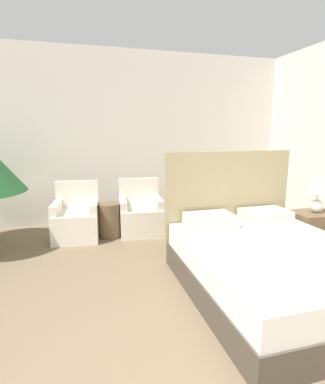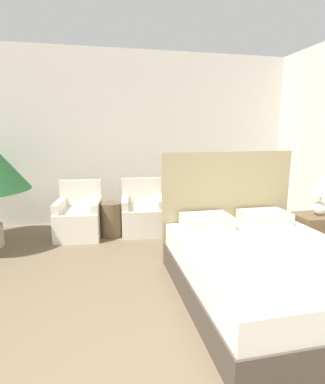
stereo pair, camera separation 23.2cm
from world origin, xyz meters
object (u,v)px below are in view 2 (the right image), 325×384
(armchair_near_window_left, at_px, (79,220))
(nightstand, at_px, (315,236))
(side_table, at_px, (112,219))
(armchair_near_window_right, at_px, (143,216))
(table_lamp, at_px, (321,189))
(bed, at_px, (263,266))

(armchair_near_window_left, distance_m, nightstand, 3.27)
(nightstand, bearing_deg, side_table, 151.79)
(armchair_near_window_left, distance_m, armchair_near_window_right, 0.97)
(armchair_near_window_left, xyz_separation_m, table_lamp, (2.98, -1.38, 0.61))
(side_table, bearing_deg, armchair_near_window_right, 6.01)
(armchair_near_window_left, bearing_deg, nightstand, -18.53)
(bed, height_order, table_lamp, bed)
(armchair_near_window_right, distance_m, nightstand, 2.43)
(bed, xyz_separation_m, side_table, (-1.36, 2.02, -0.04))
(armchair_near_window_left, bearing_deg, table_lamp, -18.45)
(armchair_near_window_right, distance_m, table_lamp, 2.52)
(armchair_near_window_left, height_order, side_table, armchair_near_window_left)
(armchair_near_window_left, bearing_deg, armchair_near_window_right, 6.48)
(armchair_near_window_left, relative_size, side_table, 1.60)
(bed, relative_size, table_lamp, 3.84)
(bed, distance_m, armchair_near_window_right, 2.25)
(nightstand, height_order, table_lamp, table_lamp)
(armchair_near_window_left, height_order, nightstand, armchair_near_window_left)
(nightstand, distance_m, side_table, 2.82)
(bed, distance_m, table_lamp, 1.45)
(armchair_near_window_right, bearing_deg, bed, -61.77)
(armchair_near_window_left, height_order, table_lamp, table_lamp)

